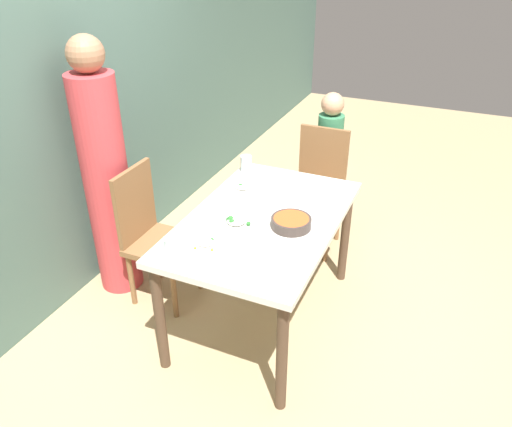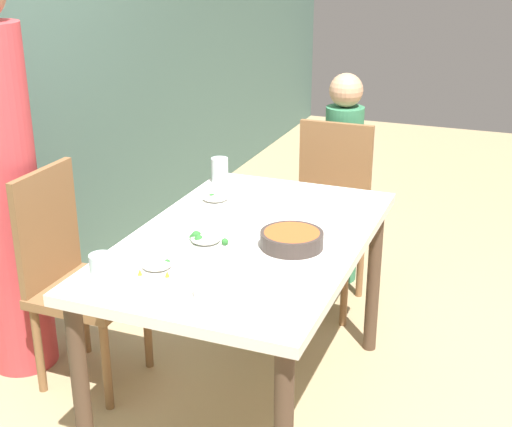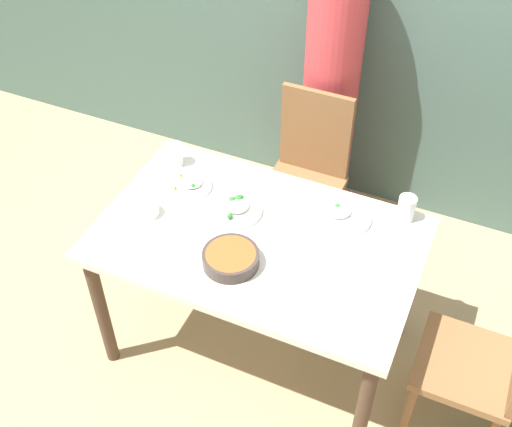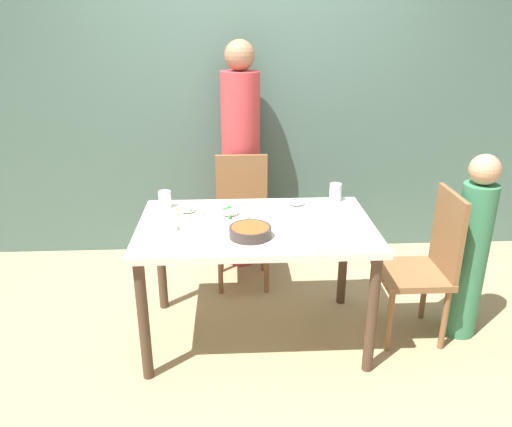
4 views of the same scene
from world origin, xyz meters
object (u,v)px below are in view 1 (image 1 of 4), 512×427
(chair_adult_spot, at_px, (152,233))
(bowl_curry, at_px, (291,222))
(person_adult, at_px, (106,180))
(glass_water_tall, at_px, (246,164))
(chair_child_spot, at_px, (317,186))
(plate_rice_adult, at_px, (206,246))
(person_child, at_px, (328,165))

(chair_adult_spot, bearing_deg, bowl_curry, -88.66)
(chair_adult_spot, bearing_deg, person_adult, 90.00)
(person_adult, xyz_separation_m, glass_water_tall, (0.59, -0.72, -0.00))
(chair_child_spot, relative_size, plate_rice_adult, 4.13)
(chair_adult_spot, distance_m, bowl_curry, 0.99)
(chair_child_spot, bearing_deg, person_adult, -135.58)
(glass_water_tall, bearing_deg, person_child, -26.72)
(person_adult, height_order, person_child, person_adult)
(person_child, height_order, plate_rice_adult, person_child)
(person_child, bearing_deg, glass_water_tall, 153.28)
(plate_rice_adult, bearing_deg, person_adult, 68.84)
(glass_water_tall, bearing_deg, person_adult, 129.33)
(person_child, xyz_separation_m, plate_rice_adult, (-1.70, 0.18, 0.21))
(chair_child_spot, xyz_separation_m, person_adult, (-1.08, 1.10, 0.32))
(chair_adult_spot, height_order, person_child, person_child)
(person_child, bearing_deg, plate_rice_adult, 173.97)
(bowl_curry, height_order, glass_water_tall, glass_water_tall)
(bowl_curry, bearing_deg, person_adult, 91.01)
(chair_child_spot, height_order, plate_rice_adult, chair_child_spot)
(plate_rice_adult, bearing_deg, person_child, -6.03)
(bowl_curry, bearing_deg, person_child, 6.88)
(chair_child_spot, relative_size, bowl_curry, 4.09)
(person_adult, distance_m, plate_rice_adult, 0.99)
(person_adult, height_order, glass_water_tall, person_adult)
(chair_child_spot, bearing_deg, person_child, 90.00)
(bowl_curry, relative_size, glass_water_tall, 1.98)
(chair_adult_spot, bearing_deg, person_child, -30.40)
(person_adult, relative_size, plate_rice_adult, 7.60)
(glass_water_tall, bearing_deg, bowl_curry, -136.53)
(chair_child_spot, relative_size, person_adult, 0.54)
(chair_child_spot, xyz_separation_m, plate_rice_adult, (-1.44, 0.18, 0.28))
(person_adult, distance_m, glass_water_tall, 0.93)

